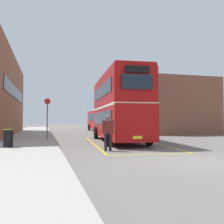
% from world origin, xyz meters
% --- Properties ---
extents(ground_plane, '(135.60, 135.60, 0.00)m').
position_xyz_m(ground_plane, '(0.00, 14.40, 0.00)').
color(ground_plane, '#66605B').
extents(sidewalk_left, '(4.00, 57.60, 0.14)m').
position_xyz_m(sidewalk_left, '(-6.50, 16.80, 0.07)').
color(sidewalk_left, '#A39E93').
rests_on(sidewalk_left, ground).
extents(depot_building_right, '(7.81, 16.93, 6.20)m').
position_xyz_m(depot_building_right, '(9.37, 22.60, 3.10)').
color(depot_building_right, brown).
rests_on(depot_building_right, ground).
extents(double_decker_bus, '(3.40, 9.90, 4.75)m').
position_xyz_m(double_decker_bus, '(-0.09, 8.92, 2.51)').
color(double_decker_bus, black).
rests_on(double_decker_bus, ground).
extents(single_deck_bus, '(2.82, 9.00, 3.02)m').
position_xyz_m(single_deck_bus, '(2.55, 26.28, 1.64)').
color(single_deck_bus, black).
rests_on(single_deck_bus, ground).
extents(pedestrian_boarding, '(0.60, 0.27, 1.80)m').
position_xyz_m(pedestrian_boarding, '(-2.19, 3.81, 1.06)').
color(pedestrian_boarding, black).
rests_on(pedestrian_boarding, ground).
extents(litter_bin, '(0.51, 0.51, 0.94)m').
position_xyz_m(litter_bin, '(-7.07, 5.63, 0.61)').
color(litter_bin, black).
rests_on(litter_bin, sidewalk_left).
extents(bus_stop_sign, '(0.44, 0.08, 3.00)m').
position_xyz_m(bus_stop_sign, '(-5.06, 10.45, 1.93)').
color(bus_stop_sign, '#4C4C51').
rests_on(bus_stop_sign, sidewalk_left).
extents(bay_marking_yellow, '(5.16, 12.07, 0.01)m').
position_xyz_m(bay_marking_yellow, '(-0.17, 7.07, 0.00)').
color(bay_marking_yellow, gold).
rests_on(bay_marking_yellow, ground).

